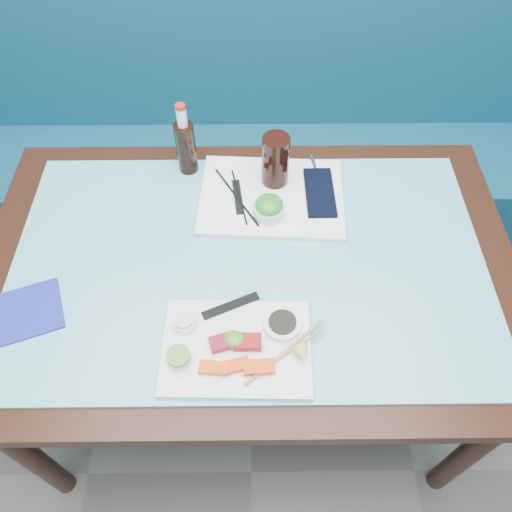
{
  "coord_description": "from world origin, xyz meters",
  "views": [
    {
      "loc": [
        0.01,
        0.7,
        1.8
      ],
      "look_at": [
        0.02,
        1.43,
        0.8
      ],
      "focal_mm": 35.0,
      "sensor_mm": 36.0,
      "label": 1
    }
  ],
  "objects_px": {
    "booth_bench": "(250,153)",
    "cola_glass": "(275,160)",
    "blue_napkin": "(30,311)",
    "serving_tray": "(272,197)",
    "cola_bottle_body": "(186,148)",
    "dining_table": "(249,280)",
    "seaweed_bowl": "(269,211)",
    "sashimi_plate": "(237,348)"
  },
  "relations": [
    {
      "from": "booth_bench",
      "to": "cola_glass",
      "type": "relative_size",
      "value": 19.21
    },
    {
      "from": "serving_tray",
      "to": "cola_bottle_body",
      "type": "distance_m",
      "value": 0.28
    },
    {
      "from": "blue_napkin",
      "to": "cola_glass",
      "type": "bearing_deg",
      "value": 34.93
    },
    {
      "from": "dining_table",
      "to": "cola_glass",
      "type": "relative_size",
      "value": 8.96
    },
    {
      "from": "dining_table",
      "to": "cola_glass",
      "type": "bearing_deg",
      "value": 74.69
    },
    {
      "from": "serving_tray",
      "to": "blue_napkin",
      "type": "height_order",
      "value": "serving_tray"
    },
    {
      "from": "booth_bench",
      "to": "sashimi_plate",
      "type": "height_order",
      "value": "booth_bench"
    },
    {
      "from": "seaweed_bowl",
      "to": "blue_napkin",
      "type": "relative_size",
      "value": 0.58
    },
    {
      "from": "booth_bench",
      "to": "dining_table",
      "type": "distance_m",
      "value": 0.89
    },
    {
      "from": "booth_bench",
      "to": "blue_napkin",
      "type": "relative_size",
      "value": 20.18
    },
    {
      "from": "seaweed_bowl",
      "to": "cola_bottle_body",
      "type": "bearing_deg",
      "value": 139.62
    },
    {
      "from": "cola_glass",
      "to": "blue_napkin",
      "type": "bearing_deg",
      "value": -145.07
    },
    {
      "from": "sashimi_plate",
      "to": "cola_glass",
      "type": "height_order",
      "value": "cola_glass"
    },
    {
      "from": "sashimi_plate",
      "to": "booth_bench",
      "type": "bearing_deg",
      "value": 90.08
    },
    {
      "from": "serving_tray",
      "to": "cola_bottle_body",
      "type": "xyz_separation_m",
      "value": [
        -0.24,
        0.12,
        0.07
      ]
    },
    {
      "from": "sashimi_plate",
      "to": "seaweed_bowl",
      "type": "xyz_separation_m",
      "value": [
        0.08,
        0.39,
        0.02
      ]
    },
    {
      "from": "booth_bench",
      "to": "cola_bottle_body",
      "type": "height_order",
      "value": "booth_bench"
    },
    {
      "from": "dining_table",
      "to": "seaweed_bowl",
      "type": "distance_m",
      "value": 0.2
    },
    {
      "from": "dining_table",
      "to": "serving_tray",
      "type": "bearing_deg",
      "value": 73.47
    },
    {
      "from": "cola_bottle_body",
      "to": "dining_table",
      "type": "bearing_deg",
      "value": -62.56
    },
    {
      "from": "blue_napkin",
      "to": "serving_tray",
      "type": "bearing_deg",
      "value": 31.68
    },
    {
      "from": "cola_glass",
      "to": "cola_bottle_body",
      "type": "distance_m",
      "value": 0.26
    },
    {
      "from": "booth_bench",
      "to": "seaweed_bowl",
      "type": "xyz_separation_m",
      "value": [
        0.06,
        -0.7,
        0.42
      ]
    },
    {
      "from": "booth_bench",
      "to": "cola_glass",
      "type": "distance_m",
      "value": 0.74
    },
    {
      "from": "dining_table",
      "to": "blue_napkin",
      "type": "distance_m",
      "value": 0.55
    },
    {
      "from": "sashimi_plate",
      "to": "seaweed_bowl",
      "type": "relative_size",
      "value": 3.92
    },
    {
      "from": "sashimi_plate",
      "to": "blue_napkin",
      "type": "relative_size",
      "value": 2.26
    },
    {
      "from": "booth_bench",
      "to": "seaweed_bowl",
      "type": "height_order",
      "value": "booth_bench"
    },
    {
      "from": "cola_bottle_body",
      "to": "booth_bench",
      "type": "bearing_deg",
      "value": 70.36
    },
    {
      "from": "sashimi_plate",
      "to": "blue_napkin",
      "type": "distance_m",
      "value": 0.51
    },
    {
      "from": "cola_bottle_body",
      "to": "serving_tray",
      "type": "bearing_deg",
      "value": -26.85
    },
    {
      "from": "booth_bench",
      "to": "blue_napkin",
      "type": "xyz_separation_m",
      "value": [
        -0.53,
        -0.98,
        0.39
      ]
    },
    {
      "from": "seaweed_bowl",
      "to": "cola_glass",
      "type": "distance_m",
      "value": 0.14
    },
    {
      "from": "seaweed_bowl",
      "to": "serving_tray",
      "type": "bearing_deg",
      "value": 82.41
    },
    {
      "from": "dining_table",
      "to": "sashimi_plate",
      "type": "relative_size",
      "value": 4.17
    },
    {
      "from": "seaweed_bowl",
      "to": "cola_bottle_body",
      "type": "xyz_separation_m",
      "value": [
        -0.23,
        0.2,
        0.05
      ]
    },
    {
      "from": "dining_table",
      "to": "cola_glass",
      "type": "xyz_separation_m",
      "value": [
        0.08,
        0.27,
        0.18
      ]
    },
    {
      "from": "serving_tray",
      "to": "seaweed_bowl",
      "type": "relative_size",
      "value": 4.7
    },
    {
      "from": "dining_table",
      "to": "serving_tray",
      "type": "relative_size",
      "value": 3.48
    },
    {
      "from": "dining_table",
      "to": "blue_napkin",
      "type": "bearing_deg",
      "value": -164.53
    },
    {
      "from": "dining_table",
      "to": "cola_bottle_body",
      "type": "bearing_deg",
      "value": 117.44
    },
    {
      "from": "serving_tray",
      "to": "cola_glass",
      "type": "bearing_deg",
      "value": 83.12
    }
  ]
}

